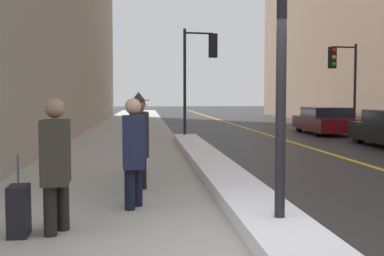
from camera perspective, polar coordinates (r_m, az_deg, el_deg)
ground_plane at (r=5.13m, az=9.14°, el=-14.67°), size 160.00×160.00×0.00m
sidewalk_slab at (r=19.79m, az=-7.75°, el=-1.01°), size 4.00×80.00×0.01m
road_centre_stripe at (r=20.46m, az=9.29°, el=-0.89°), size 0.16×80.00×0.00m
snow_bank_curb at (r=11.09m, az=2.27°, el=-4.15°), size 0.85×14.78×0.21m
traffic_light_near at (r=18.32m, az=1.13°, el=8.05°), size 1.31×0.43×4.16m
traffic_light_far at (r=21.38m, az=17.30°, el=6.69°), size 1.31×0.43×3.87m
pedestrian_trailing at (r=5.86m, az=-15.83°, el=-3.59°), size 0.34×0.74×1.60m
pedestrian_in_glasses at (r=6.95m, az=-6.96°, el=-2.34°), size 0.34×0.54×1.60m
pedestrian_nearside at (r=8.26m, az=-6.32°, el=-1.09°), size 0.36×0.54×1.70m
pedestrian_in_fedora at (r=9.69m, az=-6.27°, el=-0.75°), size 0.34×0.51×1.59m
parked_car_maroon at (r=22.04m, az=15.45°, el=0.83°), size 1.97×4.63×1.17m
rolling_suitcase at (r=5.96m, az=-19.84°, el=-9.25°), size 0.24×0.37×0.95m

